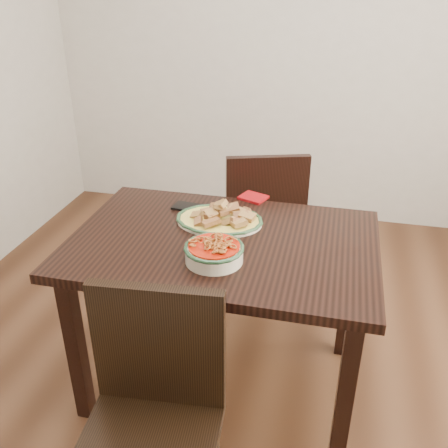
% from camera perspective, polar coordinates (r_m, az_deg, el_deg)
% --- Properties ---
extents(floor, '(3.50, 3.50, 0.00)m').
position_cam_1_polar(floor, '(2.51, 2.24, -15.90)').
color(floor, '#3A2112').
rests_on(floor, ground).
extents(wall_back, '(3.50, 0.10, 2.60)m').
position_cam_1_polar(wall_back, '(3.59, 8.56, 20.41)').
color(wall_back, beige).
rests_on(wall_back, ground).
extents(dining_table, '(1.22, 0.81, 0.75)m').
position_cam_1_polar(dining_table, '(2.04, -0.13, -4.17)').
color(dining_table, black).
rests_on(dining_table, ground).
extents(chair_far, '(0.53, 0.53, 0.89)m').
position_cam_1_polar(chair_far, '(2.73, 4.43, 0.75)').
color(chair_far, black).
rests_on(chair_far, ground).
extents(chair_near, '(0.46, 0.46, 0.89)m').
position_cam_1_polar(chair_near, '(1.66, -8.17, -20.48)').
color(chair_near, black).
rests_on(chair_near, ground).
extents(fish_plate, '(0.37, 0.28, 0.11)m').
position_cam_1_polar(fish_plate, '(2.10, -0.54, 1.25)').
color(fish_plate, beige).
rests_on(fish_plate, dining_table).
extents(noodle_bowl, '(0.22, 0.22, 0.08)m').
position_cam_1_polar(noodle_bowl, '(1.83, -1.15, -3.05)').
color(noodle_bowl, beige).
rests_on(noodle_bowl, dining_table).
extents(smartphone, '(0.16, 0.10, 0.01)m').
position_cam_1_polar(smartphone, '(2.25, -3.86, 1.90)').
color(smartphone, black).
rests_on(smartphone, dining_table).
extents(napkin, '(0.15, 0.14, 0.01)m').
position_cam_1_polar(napkin, '(2.34, 3.37, 3.05)').
color(napkin, '#970A0E').
rests_on(napkin, dining_table).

